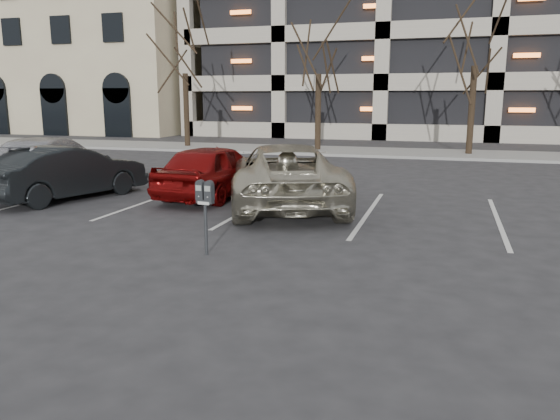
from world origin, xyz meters
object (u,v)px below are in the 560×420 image
Objects in this scene: car_silver at (50,162)px; tree_c at (479,8)px; tree_a at (183,26)px; car_red at (214,170)px; tree_b at (319,24)px; suv_silver at (286,175)px; parking_meter at (205,199)px; car_dark at (67,173)px.

tree_c is at bearing -145.33° from car_silver.
tree_a is 2.02× the size of car_red.
tree_b is 14.69m from car_silver.
tree_c reaches higher than suv_silver.
tree_b is 18.71m from parking_meter.
car_red is (-2.19, 0.66, -0.05)m from suv_silver.
tree_a reaches higher than car_dark.
tree_b is 13.82m from car_red.
car_red is 0.81× the size of car_silver.
car_dark is (-10.38, -14.18, -5.67)m from tree_c.
tree_c is 2.09× the size of car_dark.
car_dark is (-3.38, -14.18, -5.25)m from tree_b.
car_red is 3.80m from car_dark.
suv_silver reaches higher than car_red.
tree_a is 13.98m from car_silver.
suv_silver is at bearing -155.46° from car_dark.
parking_meter is 0.24× the size of car_silver.
parking_meter is 0.30× the size of car_red.
car_dark is at bearing 153.54° from parking_meter.
parking_meter is 8.95m from car_silver.
tree_a is at bearing -75.89° from suv_silver.
parking_meter is 0.30× the size of car_dark.
car_red is at bearing -37.56° from suv_silver.
tree_b is at bearing -123.61° from car_silver.
car_red is 1.00× the size of car_dark.
tree_c reaches higher than parking_meter.
suv_silver is at bearing 95.68° from parking_meter.
parking_meter is at bearing 163.89° from car_dark.
car_silver reaches higher than car_red.
car_silver is at bearing 151.93° from parking_meter.
car_dark is (-3.54, -1.39, -0.02)m from car_red.
tree_a is at bearing 124.26° from parking_meter.
tree_b is at bearing 0.00° from tree_a.
car_dark is at bearing -126.20° from tree_c.
tree_a is 17.23m from suv_silver.
suv_silver is 1.44× the size of car_red.
car_dark reaches higher than parking_meter.
parking_meter is 5.52m from car_red.
car_silver is (-1.70, 1.42, 0.06)m from car_dark.
tree_b is 7.01m from tree_c.
car_silver reaches higher than parking_meter.
tree_c reaches higher than car_silver.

